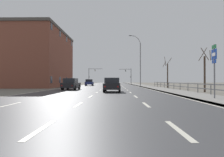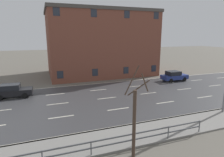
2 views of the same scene
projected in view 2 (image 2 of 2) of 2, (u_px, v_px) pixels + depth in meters
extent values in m
cube|color=#666056|center=(200.00, 88.00, 26.40)|extent=(160.00, 160.00, 0.12)
cube|color=beige|center=(5.00, 99.00, 21.39)|extent=(0.16, 2.20, 0.01)
cube|color=beige|center=(55.00, 94.00, 23.21)|extent=(0.16, 2.20, 0.01)
cube|color=beige|center=(98.00, 90.00, 25.02)|extent=(0.16, 2.20, 0.01)
cube|color=beige|center=(135.00, 86.00, 26.83)|extent=(0.16, 2.20, 0.01)
cube|color=beige|center=(168.00, 83.00, 28.65)|extent=(0.16, 2.20, 0.01)
cube|color=beige|center=(196.00, 80.00, 30.46)|extent=(0.16, 2.20, 0.01)
cube|color=beige|center=(222.00, 78.00, 32.28)|extent=(0.16, 2.20, 0.01)
cube|color=beige|center=(58.00, 104.00, 20.00)|extent=(0.16, 2.20, 0.01)
cube|color=beige|center=(107.00, 98.00, 21.82)|extent=(0.16, 2.20, 0.01)
cube|color=beige|center=(148.00, 93.00, 23.63)|extent=(0.16, 2.20, 0.01)
cube|color=beige|center=(184.00, 89.00, 25.44)|extent=(0.16, 2.20, 0.01)
cube|color=beige|center=(215.00, 86.00, 27.26)|extent=(0.16, 2.20, 0.01)
cube|color=beige|center=(61.00, 117.00, 16.80)|extent=(0.16, 2.20, 0.01)
cube|color=beige|center=(118.00, 109.00, 18.61)|extent=(0.16, 2.20, 0.01)
cube|color=beige|center=(165.00, 102.00, 20.43)|extent=(0.16, 2.20, 0.01)
cube|color=beige|center=(205.00, 97.00, 22.24)|extent=(0.16, 2.20, 0.01)
cube|color=beige|center=(222.00, 73.00, 36.69)|extent=(0.16, 120.00, 0.01)
cylinder|color=#515459|center=(91.00, 149.00, 11.25)|extent=(0.07, 0.07, 1.00)
cylinder|color=#515459|center=(133.00, 141.00, 12.15)|extent=(0.07, 0.07, 1.00)
cylinder|color=#515459|center=(168.00, 133.00, 13.06)|extent=(0.07, 0.07, 1.00)
cylinder|color=#515459|center=(199.00, 127.00, 13.96)|extent=(0.07, 0.07, 1.00)
cube|color=navy|center=(174.00, 77.00, 29.95)|extent=(1.83, 4.13, 0.64)
cube|color=black|center=(173.00, 73.00, 29.73)|extent=(1.60, 2.03, 0.60)
cube|color=slate|center=(178.00, 73.00, 30.07)|extent=(1.41, 0.11, 0.51)
cylinder|color=black|center=(184.00, 79.00, 29.74)|extent=(0.23, 0.66, 0.66)
cylinder|color=black|center=(177.00, 77.00, 31.21)|extent=(0.23, 0.66, 0.66)
cylinder|color=black|center=(171.00, 81.00, 28.84)|extent=(0.23, 0.66, 0.66)
cylinder|color=black|center=(164.00, 78.00, 30.31)|extent=(0.23, 0.66, 0.66)
cube|color=red|center=(161.00, 77.00, 29.84)|extent=(0.16, 0.04, 0.14)
cube|color=red|center=(166.00, 79.00, 28.64)|extent=(0.16, 0.04, 0.14)
cube|color=black|center=(13.00, 92.00, 22.02)|extent=(1.93, 4.17, 0.64)
cube|color=black|center=(10.00, 87.00, 21.81)|extent=(1.64, 2.06, 0.60)
cube|color=slate|center=(19.00, 86.00, 22.09)|extent=(1.41, 0.14, 0.51)
cylinder|color=black|center=(25.00, 96.00, 21.72)|extent=(0.25, 0.67, 0.66)
cylinder|color=black|center=(26.00, 92.00, 23.22)|extent=(0.25, 0.67, 0.66)
cylinder|color=black|center=(0.00, 98.00, 20.96)|extent=(0.25, 0.67, 0.66)
cylinder|color=black|center=(3.00, 94.00, 22.47)|extent=(0.25, 0.67, 0.66)
cube|color=brown|center=(100.00, 44.00, 34.98)|extent=(11.72, 18.07, 10.71)
cube|color=#4C4742|center=(100.00, 12.00, 33.74)|extent=(11.96, 18.43, 0.50)
cube|color=#282D38|center=(60.00, 75.00, 27.83)|extent=(0.04, 0.90, 1.10)
cube|color=#282D38|center=(95.00, 72.00, 29.59)|extent=(0.04, 0.90, 1.10)
cube|color=#282D38|center=(126.00, 70.00, 31.34)|extent=(0.04, 0.90, 1.10)
cube|color=#282D38|center=(154.00, 68.00, 33.10)|extent=(0.04, 0.90, 1.10)
cube|color=#282D38|center=(56.00, 12.00, 25.91)|extent=(0.04, 0.90, 1.10)
cube|color=#282D38|center=(94.00, 13.00, 27.66)|extent=(0.04, 0.90, 1.10)
cube|color=#282D38|center=(127.00, 14.00, 29.42)|extent=(0.04, 0.90, 1.10)
cube|color=#282D38|center=(156.00, 16.00, 31.17)|extent=(0.04, 0.90, 1.10)
cylinder|color=#423328|center=(134.00, 126.00, 10.65)|extent=(0.20, 0.20, 4.17)
cylinder|color=#423328|center=(145.00, 83.00, 9.87)|extent=(0.75, 0.84, 1.22)
cylinder|color=#423328|center=(138.00, 88.00, 10.74)|extent=(0.83, 1.00, 1.06)
cylinder|color=#423328|center=(132.00, 80.00, 10.47)|extent=(0.08, 0.88, 1.63)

